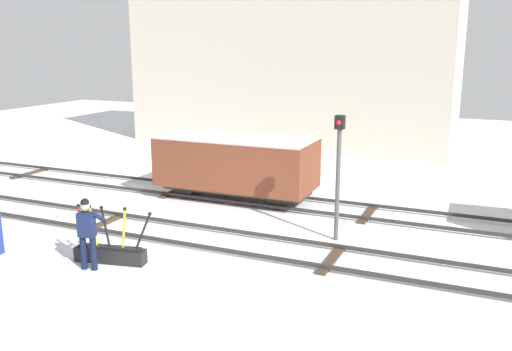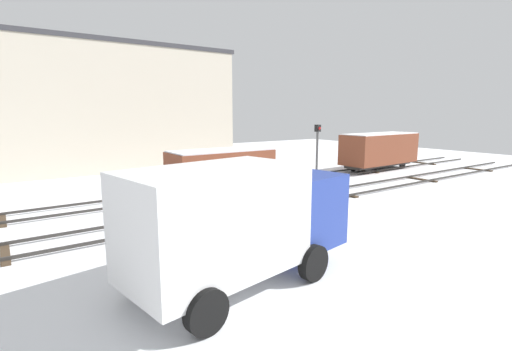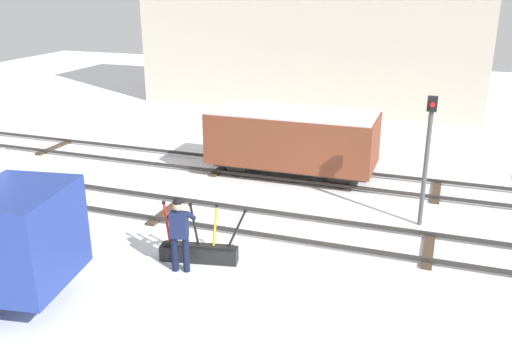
% 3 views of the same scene
% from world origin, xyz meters
% --- Properties ---
extents(ground_plane, '(60.00, 60.00, 0.00)m').
position_xyz_m(ground_plane, '(0.00, 0.00, 0.00)').
color(ground_plane, white).
extents(track_main_line, '(44.00, 1.94, 0.18)m').
position_xyz_m(track_main_line, '(0.00, 0.00, 0.11)').
color(track_main_line, '#2D2B28').
rests_on(track_main_line, ground_plane).
extents(track_siding_near, '(44.00, 1.94, 0.18)m').
position_xyz_m(track_siding_near, '(0.00, 4.10, 0.11)').
color(track_siding_near, '#2D2B28').
rests_on(track_siding_near, ground_plane).
extents(switch_lever_frame, '(2.04, 0.70, 1.45)m').
position_xyz_m(switch_lever_frame, '(-1.47, -2.27, 0.25)').
color(switch_lever_frame, black).
rests_on(switch_lever_frame, ground_plane).
extents(rail_worker, '(0.63, 0.69, 1.76)m').
position_xyz_m(rail_worker, '(-1.65, -2.81, 1.00)').
color(rail_worker, '#111831').
rests_on(rail_worker, ground_plane).
extents(signal_post, '(0.24, 0.32, 3.44)m').
position_xyz_m(signal_post, '(3.20, 1.51, 2.14)').
color(signal_post, '#4C4C4C').
rests_on(signal_post, ground_plane).
extents(apartment_building, '(17.23, 5.66, 8.83)m').
position_xyz_m(apartment_building, '(-3.32, 15.88, 4.42)').
color(apartment_building, beige).
rests_on(apartment_building, ground_plane).
extents(freight_car_back_track, '(5.35, 2.32, 2.18)m').
position_xyz_m(freight_car_back_track, '(-1.07, 4.10, 1.27)').
color(freight_car_back_track, '#2D2B28').
rests_on(freight_car_back_track, ground_plane).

